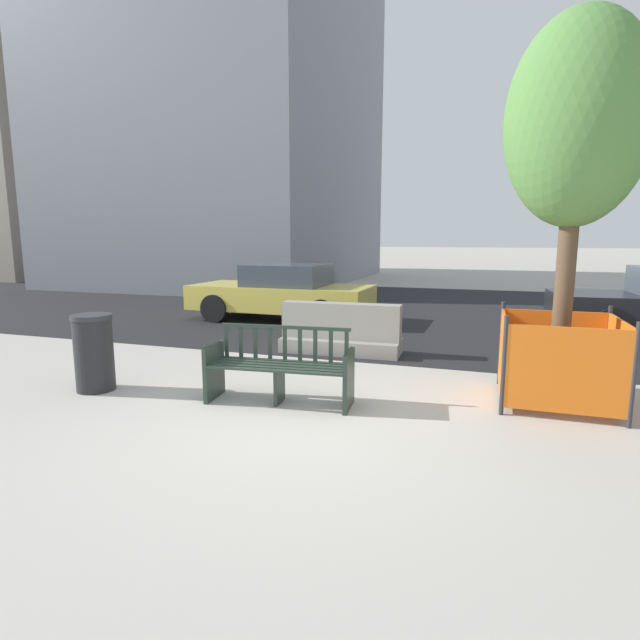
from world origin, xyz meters
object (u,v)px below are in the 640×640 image
(construction_fence, at_px, (559,357))
(trash_bin, at_px, (94,352))
(jersey_barrier_centre, at_px, (341,333))
(car_taxi_near, at_px, (283,293))
(street_tree, at_px, (577,124))
(street_bench, at_px, (280,369))

(construction_fence, distance_m, trash_bin, 5.63)
(jersey_barrier_centre, height_order, construction_fence, construction_fence)
(jersey_barrier_centre, distance_m, car_taxi_near, 3.59)
(street_tree, height_order, trash_bin, street_tree)
(jersey_barrier_centre, xyz_separation_m, trash_bin, (-2.37, -2.99, 0.15))
(construction_fence, bearing_deg, jersey_barrier_centre, 151.25)
(street_tree, relative_size, trash_bin, 4.42)
(jersey_barrier_centre, relative_size, car_taxi_near, 0.48)
(street_bench, distance_m, street_tree, 4.22)
(jersey_barrier_centre, distance_m, construction_fence, 3.55)
(street_tree, distance_m, construction_fence, 2.57)
(jersey_barrier_centre, xyz_separation_m, street_tree, (3.11, -1.71, 2.78))
(street_bench, relative_size, street_tree, 0.40)
(street_tree, relative_size, car_taxi_near, 1.02)
(car_taxi_near, relative_size, trash_bin, 4.33)
(street_bench, xyz_separation_m, street_tree, (3.07, 0.99, 2.72))
(jersey_barrier_centre, height_order, trash_bin, trash_bin)
(street_tree, distance_m, trash_bin, 6.21)
(jersey_barrier_centre, distance_m, trash_bin, 3.82)
(jersey_barrier_centre, distance_m, street_tree, 4.50)
(construction_fence, height_order, car_taxi_near, car_taxi_near)
(car_taxi_near, distance_m, trash_bin, 5.81)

